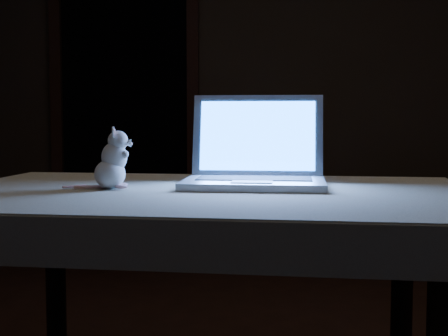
# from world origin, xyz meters

# --- Properties ---
(back_wall) EXTENTS (4.50, 0.04, 2.60)m
(back_wall) POSITION_xyz_m (0.00, 2.50, 1.30)
(back_wall) COLOR black
(back_wall) RESTS_ON ground
(doorway) EXTENTS (1.06, 0.36, 2.13)m
(doorway) POSITION_xyz_m (-1.10, 2.50, 1.06)
(doorway) COLOR black
(doorway) RESTS_ON back_wall
(table) EXTENTS (1.55, 1.06, 0.79)m
(table) POSITION_xyz_m (-0.27, -0.14, 0.40)
(table) COLOR black
(table) RESTS_ON floor
(tablecloth) EXTENTS (1.75, 1.31, 0.12)m
(tablecloth) POSITION_xyz_m (-0.36, -0.09, 0.75)
(tablecloth) COLOR beige
(tablecloth) RESTS_ON table
(laptop) EXTENTS (0.46, 0.41, 0.30)m
(laptop) POSITION_xyz_m (-0.12, -0.04, 0.96)
(laptop) COLOR #B7B8BC
(laptop) RESTS_ON tablecloth
(plush_mouse) EXTENTS (0.18, 0.18, 0.19)m
(plush_mouse) POSITION_xyz_m (-0.56, -0.13, 0.90)
(plush_mouse) COLOR silver
(plush_mouse) RESTS_ON tablecloth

